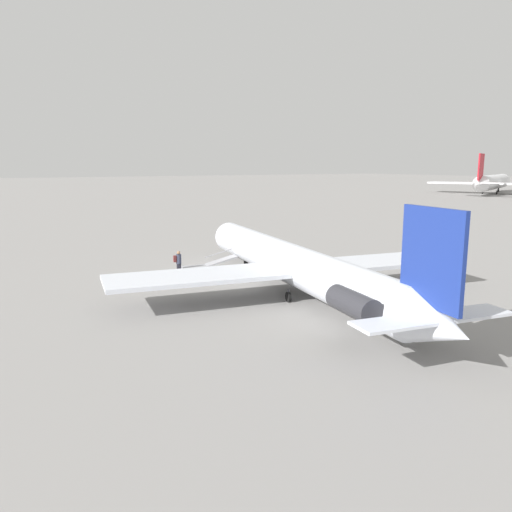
% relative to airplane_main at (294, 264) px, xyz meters
% --- Properties ---
extents(ground_plane, '(600.00, 600.00, 0.00)m').
position_rel_airplane_main_xyz_m(ground_plane, '(0.85, -0.17, -1.83)').
color(ground_plane, gray).
extents(airplane_main, '(28.81, 22.22, 6.12)m').
position_rel_airplane_main_xyz_m(airplane_main, '(0.00, 0.00, 0.00)').
color(airplane_main, silver).
rests_on(airplane_main, ground).
extents(airplane_far_right, '(31.67, 40.55, 10.23)m').
position_rel_airplane_main_xyz_m(airplane_far_right, '(56.97, -107.23, 1.22)').
color(airplane_far_right, white).
rests_on(airplane_far_right, ground).
extents(boarding_stairs, '(1.75, 4.13, 1.58)m').
position_rel_airplane_main_xyz_m(boarding_stairs, '(8.43, 2.14, -1.47)').
color(boarding_stairs, '#99999E').
rests_on(boarding_stairs, ground).
extents(passenger, '(0.39, 0.56, 1.74)m').
position_rel_airplane_main_xyz_m(passenger, '(8.39, 3.82, -0.82)').
color(passenger, '#23232D').
rests_on(passenger, ground).
extents(traffic_cone_near_stairs, '(0.61, 0.61, 0.67)m').
position_rel_airplane_main_xyz_m(traffic_cone_near_stairs, '(6.89, 5.91, -1.51)').
color(traffic_cone_near_stairs, black).
rests_on(traffic_cone_near_stairs, ground).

